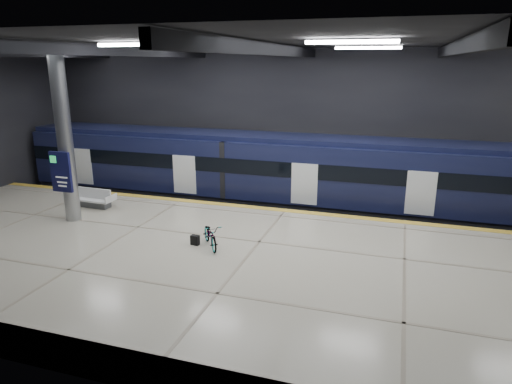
% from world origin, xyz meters
% --- Properties ---
extents(ground, '(30.00, 30.00, 0.00)m').
position_xyz_m(ground, '(0.00, 0.00, 0.00)').
color(ground, black).
rests_on(ground, ground).
extents(room_shell, '(30.10, 16.10, 8.05)m').
position_xyz_m(room_shell, '(-0.00, 0.00, 5.72)').
color(room_shell, black).
rests_on(room_shell, ground).
extents(platform, '(30.00, 11.00, 1.10)m').
position_xyz_m(platform, '(0.00, -2.50, 0.55)').
color(platform, '#B3A997').
rests_on(platform, ground).
extents(safety_strip, '(30.00, 0.40, 0.01)m').
position_xyz_m(safety_strip, '(0.00, 2.75, 1.11)').
color(safety_strip, gold).
rests_on(safety_strip, platform).
extents(rails, '(30.00, 1.52, 0.16)m').
position_xyz_m(rails, '(0.00, 5.50, 0.08)').
color(rails, gray).
rests_on(rails, ground).
extents(train, '(29.40, 2.84, 3.79)m').
position_xyz_m(train, '(-0.65, 5.50, 2.06)').
color(train, black).
rests_on(train, ground).
extents(bench, '(1.99, 0.88, 0.87)m').
position_xyz_m(bench, '(-8.27, 0.68, 1.40)').
color(bench, '#595B60').
rests_on(bench, platform).
extents(bicycle, '(1.46, 1.69, 0.88)m').
position_xyz_m(bicycle, '(-1.48, -1.96, 1.54)').
color(bicycle, '#99999E').
rests_on(bicycle, platform).
extents(pannier_bag, '(0.32, 0.22, 0.35)m').
position_xyz_m(pannier_bag, '(-2.08, -1.96, 1.28)').
color(pannier_bag, black).
rests_on(pannier_bag, platform).
extents(info_column, '(0.90, 0.78, 6.90)m').
position_xyz_m(info_column, '(-8.00, -1.03, 4.46)').
color(info_column, '#9EA0A5').
rests_on(info_column, platform).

